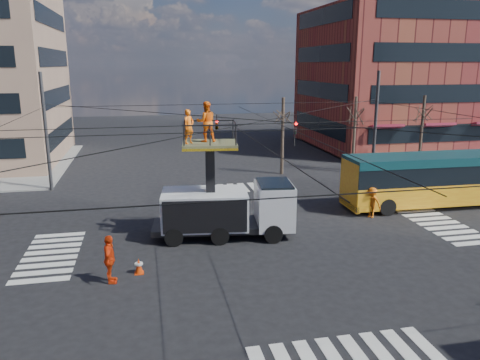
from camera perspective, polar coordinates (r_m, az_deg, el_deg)
The scene contains 13 objects.
ground at distance 23.50m, azimuth 2.85°, elevation -7.20°, with size 120.00×120.00×0.00m, color black.
sidewalk_ne at distance 50.57m, azimuth 20.23°, elevation 3.51°, with size 18.00×18.00×0.12m, color slate.
crosswalks at distance 23.49m, azimuth 2.85°, elevation -7.18°, with size 22.40×22.40×0.02m, color silver, non-canonical shape.
building_ne at distance 52.93m, azimuth 20.08°, elevation 11.53°, with size 20.06×16.06×14.00m.
overhead_network at distance 22.68m, azimuth 2.55°, elevation 3.30°, with size 24.24×24.24×8.00m.
tree_a at distance 36.47m, azimuth 5.26°, elevation 7.84°, with size 2.00×2.00×6.00m.
tree_b at distance 38.64m, azimuth 13.89°, elevation 7.84°, with size 2.00×2.00×6.00m.
tree_c at distance 41.57m, azimuth 21.45°, elevation 7.69°, with size 2.00×2.00×6.00m.
utility_truck at distance 23.26m, azimuth -1.66°, elevation -1.86°, with size 7.22×3.31×6.75m.
city_bus at distance 31.10m, azimuth 23.85°, elevation 0.21°, with size 12.74×2.82×3.20m.
traffic_cone at distance 20.16m, azimuth -12.23°, elevation -10.20°, with size 0.36×0.36×0.66m, color #F33E0A.
worker_ground at distance 19.38m, azimuth -15.60°, elevation -9.31°, with size 1.16×0.48×1.98m, color #FF4210.
flagger at distance 27.47m, azimuth 15.75°, elevation -2.65°, with size 1.13×0.65×1.75m, color #D55D0D.
Camera 1 is at (-5.58, -21.19, 8.47)m, focal length 35.00 mm.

